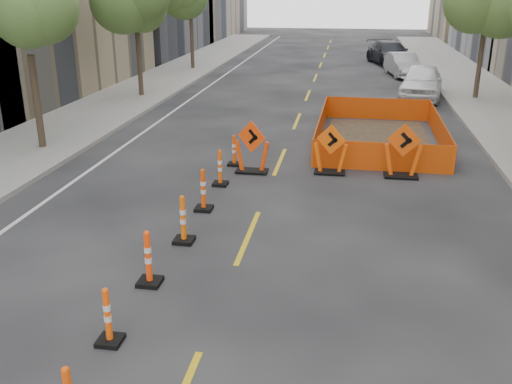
% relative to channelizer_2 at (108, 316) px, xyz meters
% --- Properties ---
extents(ground_plane, '(140.00, 140.00, 0.00)m').
position_rel_channelizer_2_xyz_m(ground_plane, '(1.51, 0.47, -0.51)').
color(ground_plane, black).
extents(sidewalk_left, '(4.00, 90.00, 0.15)m').
position_rel_channelizer_2_xyz_m(sidewalk_left, '(-7.49, 12.47, -0.43)').
color(sidewalk_left, gray).
rests_on(sidewalk_left, ground).
extents(tree_l_b, '(2.80, 2.80, 5.95)m').
position_rel_channelizer_2_xyz_m(tree_l_b, '(-6.89, 10.47, 4.02)').
color(tree_l_b, '#382B1E').
rests_on(tree_l_b, ground).
extents(tree_l_c, '(2.80, 2.80, 5.95)m').
position_rel_channelizer_2_xyz_m(tree_l_c, '(-6.89, 20.47, 4.02)').
color(tree_l_c, '#382B1E').
rests_on(tree_l_c, ground).
extents(tree_l_d, '(2.80, 2.80, 5.95)m').
position_rel_channelizer_2_xyz_m(tree_l_d, '(-6.89, 30.47, 4.02)').
color(tree_l_d, '#382B1E').
rests_on(tree_l_d, ground).
extents(tree_r_c, '(2.80, 2.80, 5.95)m').
position_rel_channelizer_2_xyz_m(tree_r_c, '(9.91, 22.47, 4.02)').
color(tree_r_c, '#382B1E').
rests_on(tree_r_c, ground).
extents(channelizer_2, '(0.40, 0.40, 1.02)m').
position_rel_channelizer_2_xyz_m(channelizer_2, '(0.00, 0.00, 0.00)').
color(channelizer_2, '#F14D0A').
rests_on(channelizer_2, ground).
extents(channelizer_3, '(0.45, 0.45, 1.14)m').
position_rel_channelizer_2_xyz_m(channelizer_3, '(-0.01, 1.97, 0.06)').
color(channelizer_3, '#FF3F0A').
rests_on(channelizer_3, ground).
extents(channelizer_4, '(0.45, 0.45, 1.13)m').
position_rel_channelizer_2_xyz_m(channelizer_4, '(0.12, 3.93, 0.06)').
color(channelizer_4, '#E45B09').
rests_on(channelizer_4, ground).
extents(channelizer_5, '(0.44, 0.44, 1.12)m').
position_rel_channelizer_2_xyz_m(channelizer_5, '(0.09, 5.90, 0.05)').
color(channelizer_5, '#D94209').
rests_on(channelizer_5, ground).
extents(channelizer_6, '(0.42, 0.42, 1.08)m').
position_rel_channelizer_2_xyz_m(channelizer_6, '(0.08, 7.87, 0.03)').
color(channelizer_6, '#E25209').
rests_on(channelizer_6, ground).
extents(channelizer_7, '(0.40, 0.40, 1.01)m').
position_rel_channelizer_2_xyz_m(channelizer_7, '(0.10, 9.84, -0.00)').
color(channelizer_7, '#DE4A09').
rests_on(channelizer_7, ground).
extents(chevron_sign_left, '(1.27, 1.04, 1.65)m').
position_rel_channelizer_2_xyz_m(chevron_sign_left, '(0.79, 9.20, 0.32)').
color(chevron_sign_left, '#F1410A').
rests_on(chevron_sign_left, ground).
extents(chevron_sign_center, '(1.19, 0.94, 1.57)m').
position_rel_channelizer_2_xyz_m(chevron_sign_center, '(3.18, 9.48, 0.28)').
color(chevron_sign_center, '#EA5409').
rests_on(chevron_sign_center, ground).
extents(chevron_sign_right, '(1.20, 0.81, 1.68)m').
position_rel_channelizer_2_xyz_m(chevron_sign_right, '(5.33, 9.46, 0.33)').
color(chevron_sign_right, '#DB4709').
rests_on(chevron_sign_right, ground).
extents(safety_fence, '(4.44, 7.43, 0.92)m').
position_rel_channelizer_2_xyz_m(safety_fence, '(4.82, 13.68, -0.05)').
color(safety_fence, '#E15D0B').
rests_on(safety_fence, ground).
extents(parked_car_near, '(2.75, 5.18, 1.68)m').
position_rel_channelizer_2_xyz_m(parked_car_near, '(7.25, 22.65, 0.33)').
color(parked_car_near, white).
rests_on(parked_car_near, ground).
extents(parked_car_mid, '(2.21, 4.52, 1.43)m').
position_rel_channelizer_2_xyz_m(parked_car_mid, '(6.90, 30.06, 0.21)').
color(parked_car_mid, '#A2A2A7').
rests_on(parked_car_mid, ground).
extents(parked_car_far, '(3.64, 5.98, 1.62)m').
position_rel_channelizer_2_xyz_m(parked_car_far, '(6.39, 35.62, 0.30)').
color(parked_car_far, black).
rests_on(parked_car_far, ground).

